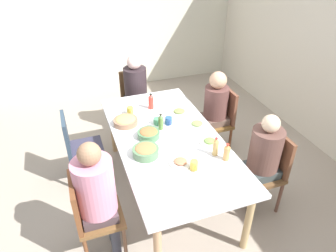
{
  "coord_description": "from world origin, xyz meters",
  "views": [
    {
      "loc": [
        2.51,
        -0.89,
        2.63
      ],
      "look_at": [
        0.0,
        0.0,
        0.9
      ],
      "focal_mm": 33.02,
      "sensor_mm": 36.0,
      "label": 1
    }
  ],
  "objects_px": {
    "chair_3": "(90,213)",
    "cup_3": "(194,165)",
    "chair_2": "(268,168)",
    "person_2": "(263,155)",
    "dining_table": "(168,143)",
    "plate_0": "(210,142)",
    "chair_0": "(135,98)",
    "plate_1": "(179,112)",
    "person_3": "(97,191)",
    "cup_2": "(169,121)",
    "bottle_3": "(151,102)",
    "chair_1": "(220,118)",
    "cup_0": "(130,111)",
    "bowl_2": "(146,151)",
    "person_0": "(136,88)",
    "chair_4": "(78,145)",
    "bowl_0": "(149,134)",
    "cup_1": "(157,121)",
    "bottle_1": "(216,147)",
    "person_1": "(215,106)",
    "bowl_1": "(126,121)",
    "plate_2": "(197,124)",
    "bottle_2": "(227,152)",
    "plate_3": "(180,162)",
    "bottle_0": "(161,122)"
  },
  "relations": [
    {
      "from": "chair_3",
      "to": "cup_3",
      "type": "distance_m",
      "value": 1.01
    },
    {
      "from": "plate_2",
      "to": "cup_2",
      "type": "relative_size",
      "value": 2.0
    },
    {
      "from": "plate_0",
      "to": "plate_2",
      "type": "distance_m",
      "value": 0.35
    },
    {
      "from": "bottle_2",
      "to": "person_2",
      "type": "bearing_deg",
      "value": 88.34
    },
    {
      "from": "chair_4",
      "to": "plate_3",
      "type": "height_order",
      "value": "chair_4"
    },
    {
      "from": "chair_2",
      "to": "person_2",
      "type": "bearing_deg",
      "value": -90.0
    },
    {
      "from": "plate_0",
      "to": "person_3",
      "type": "bearing_deg",
      "value": -75.59
    },
    {
      "from": "bowl_2",
      "to": "cup_0",
      "type": "distance_m",
      "value": 0.81
    },
    {
      "from": "chair_0",
      "to": "plate_1",
      "type": "xyz_separation_m",
      "value": [
        1.0,
        0.3,
        0.25
      ]
    },
    {
      "from": "chair_0",
      "to": "cup_0",
      "type": "distance_m",
      "value": 0.92
    },
    {
      "from": "dining_table",
      "to": "bowl_2",
      "type": "height_order",
      "value": "bowl_2"
    },
    {
      "from": "plate_0",
      "to": "cup_1",
      "type": "xyz_separation_m",
      "value": [
        -0.52,
        -0.4,
        0.02
      ]
    },
    {
      "from": "chair_0",
      "to": "bowl_2",
      "type": "relative_size",
      "value": 3.51
    },
    {
      "from": "person_0",
      "to": "bottle_1",
      "type": "relative_size",
      "value": 6.01
    },
    {
      "from": "dining_table",
      "to": "plate_3",
      "type": "xyz_separation_m",
      "value": [
        0.43,
        -0.03,
        0.08
      ]
    },
    {
      "from": "chair_1",
      "to": "plate_2",
      "type": "bearing_deg",
      "value": -51.89
    },
    {
      "from": "bowl_2",
      "to": "cup_0",
      "type": "height_order",
      "value": "bowl_2"
    },
    {
      "from": "bottle_3",
      "to": "bottle_1",
      "type": "bearing_deg",
      "value": 16.57
    },
    {
      "from": "chair_1",
      "to": "cup_1",
      "type": "relative_size",
      "value": 7.21
    },
    {
      "from": "cup_1",
      "to": "bottle_2",
      "type": "distance_m",
      "value": 0.93
    },
    {
      "from": "dining_table",
      "to": "plate_0",
      "type": "height_order",
      "value": "plate_0"
    },
    {
      "from": "chair_2",
      "to": "plate_2",
      "type": "bearing_deg",
      "value": -141.43
    },
    {
      "from": "bottle_1",
      "to": "cup_1",
      "type": "bearing_deg",
      "value": -153.45
    },
    {
      "from": "chair_1",
      "to": "chair_4",
      "type": "distance_m",
      "value": 1.83
    },
    {
      "from": "chair_0",
      "to": "bowl_1",
      "type": "height_order",
      "value": "chair_0"
    },
    {
      "from": "chair_0",
      "to": "bottle_3",
      "type": "height_order",
      "value": "bottle_3"
    },
    {
      "from": "chair_2",
      "to": "plate_1",
      "type": "height_order",
      "value": "chair_2"
    },
    {
      "from": "bottle_1",
      "to": "dining_table",
      "type": "bearing_deg",
      "value": -141.07
    },
    {
      "from": "cup_2",
      "to": "cup_3",
      "type": "height_order",
      "value": "cup_3"
    },
    {
      "from": "chair_1",
      "to": "cup_2",
      "type": "xyz_separation_m",
      "value": [
        0.28,
        -0.82,
        0.28
      ]
    },
    {
      "from": "plate_0",
      "to": "cup_1",
      "type": "bearing_deg",
      "value": -142.76
    },
    {
      "from": "chair_2",
      "to": "plate_3",
      "type": "distance_m",
      "value": 0.98
    },
    {
      "from": "plate_1",
      "to": "cup_2",
      "type": "height_order",
      "value": "cup_2"
    },
    {
      "from": "cup_3",
      "to": "person_3",
      "type": "bearing_deg",
      "value": -91.01
    },
    {
      "from": "person_3",
      "to": "bottle_1",
      "type": "height_order",
      "value": "person_3"
    },
    {
      "from": "bowl_2",
      "to": "plate_0",
      "type": "bearing_deg",
      "value": 88.06
    },
    {
      "from": "dining_table",
      "to": "plate_0",
      "type": "xyz_separation_m",
      "value": [
        0.23,
        0.38,
        0.08
      ]
    },
    {
      "from": "bowl_1",
      "to": "cup_1",
      "type": "relative_size",
      "value": 2.19
    },
    {
      "from": "person_0",
      "to": "cup_0",
      "type": "relative_size",
      "value": 10.73
    },
    {
      "from": "chair_0",
      "to": "person_3",
      "type": "relative_size",
      "value": 0.72
    },
    {
      "from": "bowl_0",
      "to": "cup_1",
      "type": "relative_size",
      "value": 1.88
    },
    {
      "from": "person_1",
      "to": "chair_2",
      "type": "distance_m",
      "value": 1.09
    },
    {
      "from": "chair_4",
      "to": "bowl_2",
      "type": "relative_size",
      "value": 3.51
    },
    {
      "from": "cup_2",
      "to": "chair_4",
      "type": "bearing_deg",
      "value": -105.32
    },
    {
      "from": "chair_3",
      "to": "bowl_0",
      "type": "bearing_deg",
      "value": 130.3
    },
    {
      "from": "person_2",
      "to": "cup_0",
      "type": "relative_size",
      "value": 10.48
    },
    {
      "from": "person_3",
      "to": "bowl_2",
      "type": "bearing_deg",
      "value": 122.27
    },
    {
      "from": "bottle_0",
      "to": "person_3",
      "type": "bearing_deg",
      "value": -48.23
    },
    {
      "from": "person_1",
      "to": "bowl_1",
      "type": "xyz_separation_m",
      "value": [
        0.12,
        -1.18,
        0.09
      ]
    },
    {
      "from": "person_2",
      "to": "cup_3",
      "type": "distance_m",
      "value": 0.77
    }
  ]
}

